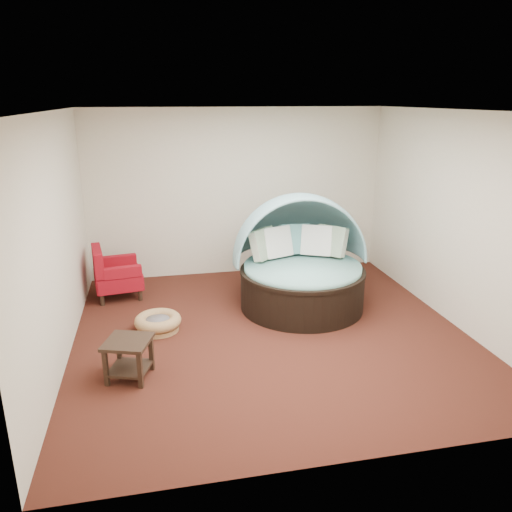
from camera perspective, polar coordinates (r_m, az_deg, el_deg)
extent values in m
plane|color=#441B13|center=(6.61, 1.69, -8.77)|extent=(5.00, 5.00, 0.00)
plane|color=beige|center=(8.51, -2.15, 7.22)|extent=(5.00, 0.00, 5.00)
plane|color=beige|center=(3.86, 10.53, -6.21)|extent=(5.00, 0.00, 5.00)
plane|color=beige|center=(6.06, -21.86, 1.62)|extent=(0.00, 5.00, 5.00)
plane|color=beige|center=(7.12, 21.83, 3.87)|extent=(0.00, 5.00, 5.00)
plane|color=white|center=(5.92, 1.94, 16.27)|extent=(5.00, 5.00, 0.00)
cylinder|color=black|center=(7.31, 5.26, -3.85)|extent=(1.86, 1.86, 0.54)
cylinder|color=black|center=(7.21, 5.32, -1.70)|extent=(1.88, 1.88, 0.05)
cylinder|color=#8BCEC3|center=(7.19, 5.33, -1.40)|extent=(1.76, 1.76, 0.12)
cube|color=#3C7152|center=(7.29, 0.87, 1.39)|extent=(0.51, 0.50, 0.47)
cube|color=white|center=(7.39, 2.40, 1.59)|extent=(0.51, 0.40, 0.47)
cube|color=#5FA1A5|center=(7.56, 4.49, 1.93)|extent=(0.47, 0.28, 0.47)
cube|color=white|center=(7.53, 6.94, 1.78)|extent=(0.52, 0.43, 0.47)
cube|color=#3C7152|center=(7.53, 8.61, 1.72)|extent=(0.50, 0.51, 0.47)
cylinder|color=olive|center=(6.79, -11.09, -8.07)|extent=(0.62, 0.62, 0.06)
torus|color=olive|center=(6.75, -11.15, -7.27)|extent=(0.71, 0.71, 0.16)
cylinder|color=#615C61|center=(6.76, -11.14, -7.43)|extent=(0.42, 0.42, 0.09)
cylinder|color=black|center=(7.74, -17.15, -4.84)|extent=(0.07, 0.07, 0.17)
cylinder|color=black|center=(8.26, -17.42, -3.44)|extent=(0.07, 0.07, 0.17)
cylinder|color=black|center=(7.78, -13.10, -4.39)|extent=(0.07, 0.07, 0.17)
cylinder|color=black|center=(8.29, -13.62, -3.03)|extent=(0.07, 0.07, 0.17)
cube|color=#9C0B0D|center=(7.94, -15.44, -2.55)|extent=(0.79, 0.79, 0.24)
cube|color=#9C0B0D|center=(7.83, -17.64, -0.55)|extent=(0.23, 0.70, 0.40)
cube|color=#9C0B0D|center=(7.60, -15.00, -1.80)|extent=(0.56, 0.19, 0.17)
cube|color=#9C0B0D|center=(8.16, -15.44, -0.50)|extent=(0.56, 0.19, 0.17)
cube|color=black|center=(5.62, -14.46, -9.48)|extent=(0.59, 0.59, 0.04)
cube|color=black|center=(5.77, -14.21, -12.31)|extent=(0.52, 0.52, 0.03)
cube|color=black|center=(5.64, -16.79, -12.18)|extent=(0.06, 0.06, 0.41)
cube|color=black|center=(5.94, -15.37, -10.44)|extent=(0.06, 0.06, 0.41)
cube|color=black|center=(5.51, -13.11, -12.62)|extent=(0.06, 0.06, 0.41)
cube|color=black|center=(5.82, -11.87, -10.80)|extent=(0.06, 0.06, 0.41)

